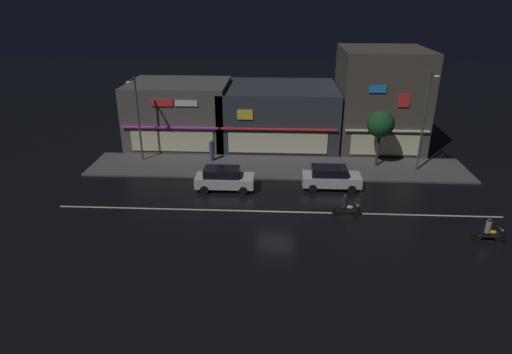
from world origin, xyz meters
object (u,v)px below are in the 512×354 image
object	(u,v)px
motorcycle_following	(346,207)
traffic_cone	(304,181)
streetlamp_mid	(426,115)
pedestrian_on_sidewalk	(212,151)
parked_car_near_kerb	(224,178)
streetlamp_west	(137,113)
motorcycle_lead	(489,232)
parked_car_trailing	(331,177)

from	to	relation	value
motorcycle_following	traffic_cone	distance (m)	5.59
streetlamp_mid	motorcycle_following	bearing A→B (deg)	-131.10
motorcycle_following	pedestrian_on_sidewalk	bearing A→B (deg)	-36.52
parked_car_near_kerb	streetlamp_west	bearing A→B (deg)	-34.16
streetlamp_mid	motorcycle_lead	size ratio (longest dim) A/B	4.21
parked_car_near_kerb	parked_car_trailing	size ratio (longest dim) A/B	1.00
parked_car_trailing	motorcycle_following	world-z (taller)	parked_car_trailing
pedestrian_on_sidewalk	traffic_cone	xyz separation A→B (m)	(7.71, -4.33, -0.74)
traffic_cone	parked_car_trailing	bearing A→B (deg)	-18.05
streetlamp_mid	parked_car_near_kerb	size ratio (longest dim) A/B	1.86
streetlamp_west	traffic_cone	distance (m)	14.88
parked_car_trailing	streetlamp_west	bearing A→B (deg)	163.49
pedestrian_on_sidewalk	parked_car_trailing	xyz separation A→B (m)	(9.63, -4.96, -0.14)
parked_car_trailing	motorcycle_lead	size ratio (longest dim) A/B	2.26
parked_car_trailing	pedestrian_on_sidewalk	bearing A→B (deg)	152.75
streetlamp_mid	parked_car_near_kerb	world-z (taller)	streetlamp_mid
pedestrian_on_sidewalk	motorcycle_following	world-z (taller)	pedestrian_on_sidewalk
streetlamp_west	parked_car_trailing	size ratio (longest dim) A/B	1.65
motorcycle_lead	streetlamp_west	bearing A→B (deg)	-25.80
pedestrian_on_sidewalk	streetlamp_mid	bearing A→B (deg)	-172.79
streetlamp_west	traffic_cone	xyz separation A→B (m)	(13.75, -4.02, -4.05)
streetlamp_mid	parked_car_trailing	world-z (taller)	streetlamp_mid
parked_car_near_kerb	motorcycle_following	bearing A→B (deg)	156.11
motorcycle_lead	parked_car_near_kerb	bearing A→B (deg)	-21.51
streetlamp_west	motorcycle_following	bearing A→B (deg)	-29.07
streetlamp_west	motorcycle_lead	size ratio (longest dim) A/B	3.74
streetlamp_mid	parked_car_near_kerb	xyz separation A→B (m)	(-15.27, -4.09, -3.93)
motorcycle_following	streetlamp_west	bearing A→B (deg)	-23.08
parked_car_near_kerb	traffic_cone	size ratio (longest dim) A/B	7.82
parked_car_near_kerb	motorcycle_lead	distance (m)	17.61
streetlamp_mid	traffic_cone	size ratio (longest dim) A/B	14.54
traffic_cone	pedestrian_on_sidewalk	bearing A→B (deg)	150.66
streetlamp_west	motorcycle_following	size ratio (longest dim) A/B	3.74
pedestrian_on_sidewalk	motorcycle_lead	world-z (taller)	pedestrian_on_sidewalk
parked_car_trailing	motorcycle_lead	bearing A→B (deg)	-40.29
streetlamp_west	pedestrian_on_sidewalk	bearing A→B (deg)	2.98
streetlamp_mid	traffic_cone	world-z (taller)	streetlamp_mid
motorcycle_lead	motorcycle_following	bearing A→B (deg)	-19.20
motorcycle_following	streetlamp_mid	bearing A→B (deg)	-125.11
parked_car_trailing	motorcycle_following	distance (m)	4.41
pedestrian_on_sidewalk	parked_car_trailing	world-z (taller)	pedestrian_on_sidewalk
streetlamp_west	parked_car_trailing	distance (m)	16.70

